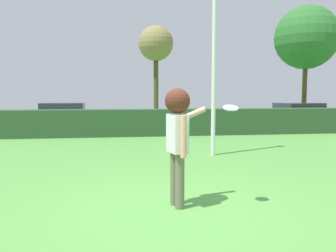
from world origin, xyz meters
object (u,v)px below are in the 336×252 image
parked_car_blue (63,113)px  frisbee (231,108)px  person (178,129)px  parked_car_green (299,114)px  birch_tree (306,38)px  oak_tree (156,45)px  lamppost (214,33)px

parked_car_blue → frisbee: bearing=-71.6°
frisbee → parked_car_blue: size_ratio=0.05×
person → parked_car_green: size_ratio=0.41×
parked_car_green → birch_tree: 4.82m
birch_tree → oak_tree: bearing=175.2°
person → frisbee: size_ratio=8.06×
parked_car_green → birch_tree: (1.32, 1.83, 4.25)m
frisbee → parked_car_green: bearing=57.2°
frisbee → parked_car_green: (7.77, 12.05, -0.83)m
birch_tree → parked_car_green: bearing=-125.8°
lamppost → parked_car_green: 10.59m
lamppost → birch_tree: bearing=49.4°
parked_car_blue → birch_tree: 14.35m
parked_car_blue → oak_tree: bearing=8.0°
oak_tree → parked_car_green: bearing=-19.2°
parked_car_green → person: bearing=-125.7°
lamppost → oak_tree: (-0.52, 10.21, 1.09)m
parked_car_blue → oak_tree: 6.35m
parked_car_blue → oak_tree: oak_tree is taller
person → oak_tree: bearing=85.2°
frisbee → birch_tree: bearing=56.8°
person → oak_tree: size_ratio=0.33×
frisbee → birch_tree: (9.09, 13.88, 3.42)m
parked_car_blue → oak_tree: (5.05, 0.71, 3.78)m
frisbee → parked_car_blue: 14.66m
parked_car_blue → birch_tree: (13.70, -0.01, 4.25)m
frisbee → lamppost: bearing=77.6°
person → frisbee: person is taller
lamppost → parked_car_green: lamppost is taller
frisbee → lamppost: (0.97, 4.40, 1.86)m
parked_car_green → oak_tree: 8.63m
person → parked_car_blue: 14.27m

